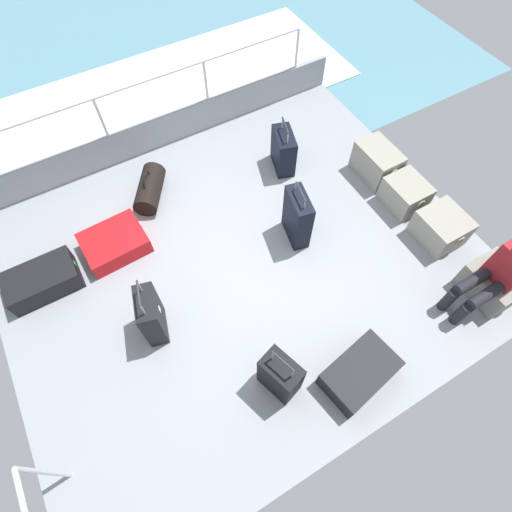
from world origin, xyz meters
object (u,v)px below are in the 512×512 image
cargo_crate_1 (405,194)px  suitcase_3 (280,376)px  suitcase_0 (283,151)px  suitcase_5 (151,315)px  cargo_crate_2 (441,228)px  passenger_seated (499,274)px  cargo_crate_0 (377,162)px  duffel_bag (150,189)px  suitcase_4 (43,281)px  suitcase_1 (297,217)px  cargo_crate_3 (493,283)px  suitcase_2 (360,373)px  suitcase_6 (115,243)px

cargo_crate_1 → suitcase_3: suitcase_3 is taller
suitcase_0 → suitcase_5: (1.29, -2.32, 0.06)m
cargo_crate_2 → passenger_seated: (0.81, -0.19, 0.36)m
cargo_crate_0 → duffel_bag: bearing=-112.2°
suitcase_4 → passenger_seated: bearing=58.4°
suitcase_1 → cargo_crate_0: bearing=101.8°
cargo_crate_3 → passenger_seated: passenger_seated is taller
duffel_bag → cargo_crate_3: bearing=41.2°
suitcase_2 → duffel_bag: 3.22m
suitcase_0 → cargo_crate_1: bearing=36.8°
cargo_crate_0 → suitcase_1: suitcase_1 is taller
cargo_crate_2 → cargo_crate_1: bearing=-177.5°
cargo_crate_3 → suitcase_4: bearing=-120.5°
cargo_crate_1 → suitcase_1: size_ratio=0.65×
suitcase_2 → suitcase_4: 3.44m
cargo_crate_2 → suitcase_4: 4.48m
suitcase_1 → suitcase_6: suitcase_1 is taller
suitcase_6 → cargo_crate_3: bearing=52.6°
cargo_crate_1 → suitcase_5: size_ratio=0.61×
cargo_crate_3 → suitcase_6: size_ratio=0.81×
cargo_crate_0 → suitcase_6: size_ratio=0.85×
cargo_crate_2 → suitcase_4: cargo_crate_2 is taller
suitcase_5 → suitcase_4: bearing=-140.5°
duffel_bag → suitcase_6: bearing=-51.6°
suitcase_4 → duffel_bag: (-0.60, 1.49, 0.01)m
cargo_crate_2 → cargo_crate_3: 0.81m
suitcase_4 → duffel_bag: duffel_bag is taller
passenger_seated → duffel_bag: size_ratio=1.54×
suitcase_5 → cargo_crate_2: bearing=80.0°
cargo_crate_2 → suitcase_6: (-1.73, -3.33, -0.07)m
cargo_crate_3 → passenger_seated: bearing=-90.0°
suitcase_4 → suitcase_1: bearing=74.1°
suitcase_3 → suitcase_6: (-2.26, -0.82, -0.18)m
suitcase_6 → suitcase_3: bearing=20.0°
suitcase_0 → suitcase_2: (2.73, -0.83, -0.14)m
suitcase_3 → duffel_bag: 2.79m
cargo_crate_1 → suitcase_0: (-1.28, -0.95, 0.09)m
cargo_crate_3 → suitcase_5: (-1.39, -3.29, 0.15)m
suitcase_3 → duffel_bag: size_ratio=1.11×
suitcase_6 → suitcase_2: bearing=30.5°
cargo_crate_1 → suitcase_1: (-0.27, -1.40, 0.16)m
cargo_crate_2 → suitcase_4: bearing=-111.5°
cargo_crate_2 → suitcase_3: bearing=-78.0°
suitcase_4 → duffel_bag: bearing=112.1°
cargo_crate_2 → suitcase_3: suitcase_3 is taller
suitcase_0 → suitcase_6: bearing=-86.6°
suitcase_0 → duffel_bag: bearing=-102.4°
suitcase_0 → suitcase_5: bearing=-61.0°
suitcase_3 → cargo_crate_1: bearing=114.4°
passenger_seated → suitcase_3: bearing=-96.7°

